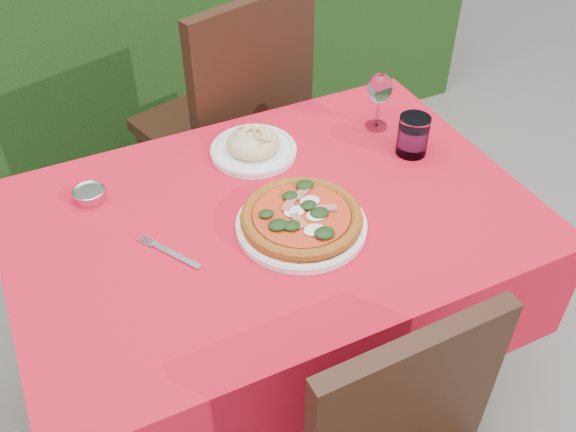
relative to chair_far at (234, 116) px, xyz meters
name	(u,v)px	position (x,y,z in m)	size (l,w,h in m)	color
ground	(276,387)	(-0.16, -0.67, -0.60)	(60.00, 60.00, 0.00)	#615D58
dining_table	(273,256)	(-0.16, -0.67, 0.00)	(1.26, 0.86, 0.75)	#472F17
chair_far	(234,116)	(0.00, 0.00, 0.00)	(0.59, 0.59, 1.04)	black
pizza_plate	(301,220)	(-0.12, -0.75, 0.18)	(0.36, 0.36, 0.06)	white
pasta_plate	(253,146)	(-0.10, -0.42, 0.17)	(0.24, 0.24, 0.07)	white
water_glass	(413,137)	(0.29, -0.61, 0.20)	(0.08, 0.08, 0.11)	silver
wine_glass	(380,90)	(0.27, -0.46, 0.27)	(0.07, 0.07, 0.17)	silver
fork	(175,255)	(-0.42, -0.71, 0.15)	(0.02, 0.20, 0.01)	#B0AFB7
steel_ramekin	(90,195)	(-0.55, -0.43, 0.16)	(0.08, 0.08, 0.03)	silver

